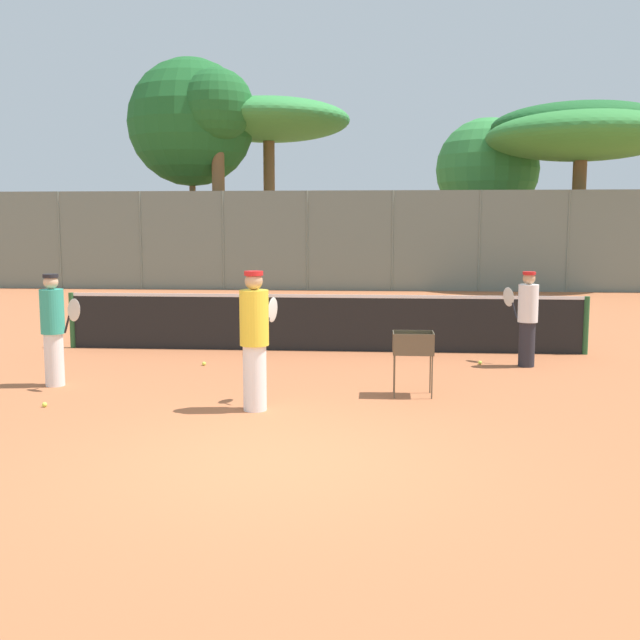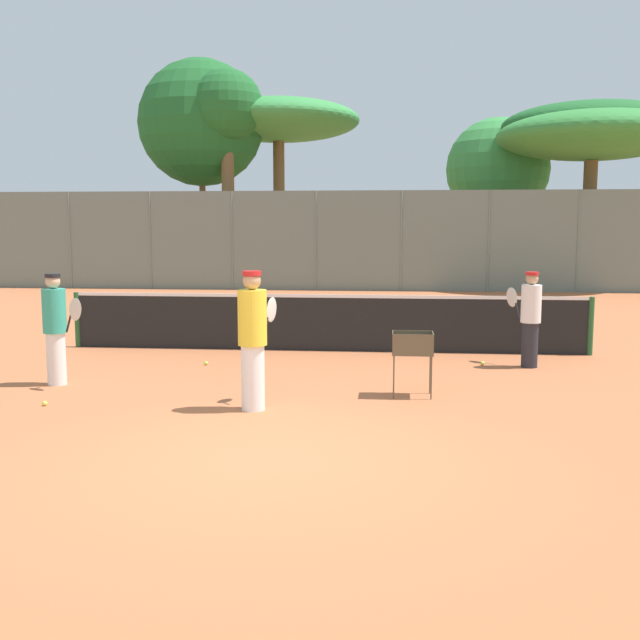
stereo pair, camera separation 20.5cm
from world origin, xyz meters
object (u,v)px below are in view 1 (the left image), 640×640
(player_yellow_shirt, at_px, (255,339))
(ball_cart, at_px, (413,348))
(player_white_outfit, at_px, (527,317))
(parked_car, at_px, (172,268))
(tennis_net, at_px, (322,322))
(player_red_cap, at_px, (53,328))

(player_yellow_shirt, height_order, ball_cart, player_yellow_shirt)
(player_white_outfit, bearing_deg, player_yellow_shirt, 100.55)
(player_yellow_shirt, distance_m, parked_car, 21.24)
(player_yellow_shirt, relative_size, ball_cart, 2.00)
(parked_car, bearing_deg, tennis_net, -65.13)
(tennis_net, bearing_deg, parked_car, 114.87)
(player_white_outfit, bearing_deg, player_red_cap, 77.45)
(player_white_outfit, distance_m, player_red_cap, 7.54)
(player_red_cap, bearing_deg, parked_car, 132.45)
(tennis_net, xyz_separation_m, parked_car, (-7.21, 15.56, 0.10))
(ball_cart, bearing_deg, player_red_cap, 177.38)
(tennis_net, height_order, parked_car, parked_car)
(tennis_net, relative_size, player_yellow_shirt, 5.47)
(tennis_net, relative_size, player_red_cap, 5.92)
(player_yellow_shirt, height_order, parked_car, player_yellow_shirt)
(player_yellow_shirt, xyz_separation_m, ball_cart, (2.05, 0.97, -0.26))
(player_white_outfit, height_order, player_yellow_shirt, player_yellow_shirt)
(parked_car, bearing_deg, player_white_outfit, -57.45)
(player_white_outfit, distance_m, parked_car, 19.98)
(player_red_cap, distance_m, ball_cart, 5.25)
(player_white_outfit, bearing_deg, tennis_net, 41.34)
(player_white_outfit, xyz_separation_m, player_yellow_shirt, (-4.05, -3.31, 0.10))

